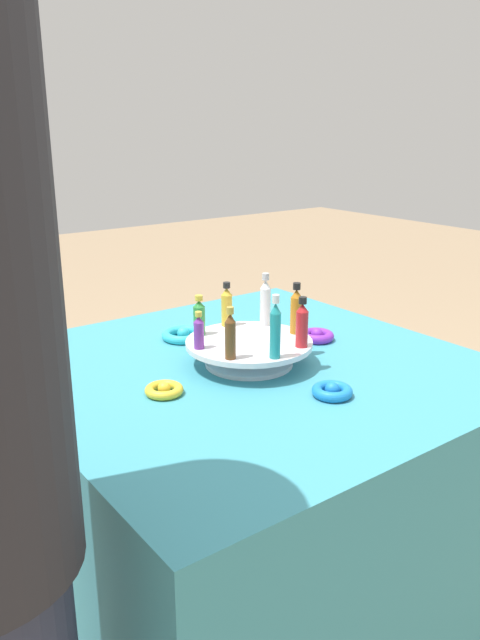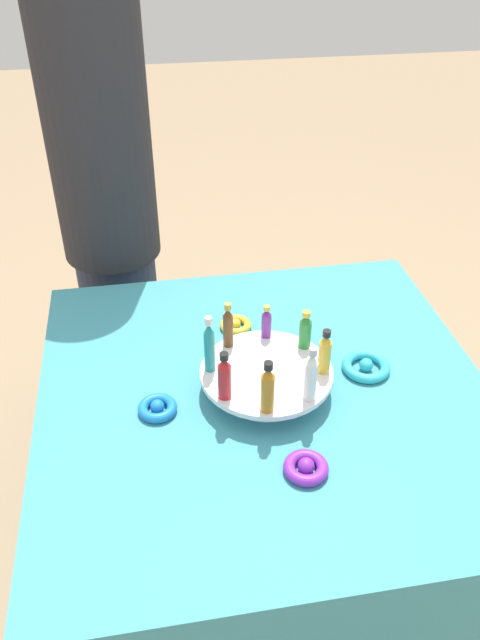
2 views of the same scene
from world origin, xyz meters
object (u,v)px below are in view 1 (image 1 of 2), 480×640
object	(u,v)px
bottle_purple	(199,332)
ribbon_bow_blue	(332,391)
display_stand	(249,349)
ribbon_bow_purple	(317,336)
bottle_teal	(275,329)
bottle_clear	(265,301)
bottle_amber	(296,310)
bottle_gold	(227,306)
ribbon_bow_gold	(164,390)
bottle_green	(199,317)
bottle_brown	(230,335)
ribbon_bow_teal	(183,335)
bottle_red	(302,324)

from	to	relation	value
bottle_purple	ribbon_bow_blue	world-z (taller)	bottle_purple
bottle_purple	ribbon_bow_blue	distance (m)	0.32
display_stand	ribbon_bow_purple	distance (m)	0.24
bottle_teal	ribbon_bow_purple	world-z (taller)	bottle_teal
bottle_clear	bottle_amber	distance (m)	0.09
bottle_gold	ribbon_bow_gold	xyz separation A→B (m)	(-0.26, -0.15, -0.10)
bottle_amber	bottle_green	bearing A→B (deg)	146.35
bottle_green	bottle_purple	xyz separation A→B (m)	(-0.05, -0.08, -0.01)
bottle_brown	ribbon_bow_gold	size ratio (longest dim) A/B	1.42
ribbon_bow_teal	bottle_gold	bearing A→B (deg)	-66.68
bottle_gold	display_stand	bearing A→B (deg)	-101.15
ribbon_bow_blue	ribbon_bow_gold	size ratio (longest dim) A/B	1.05
bottle_red	ribbon_bow_blue	distance (m)	0.18
bottle_teal	bottle_amber	distance (m)	0.17
bottle_purple	ribbon_bow_teal	xyz separation A→B (m)	(0.09, 0.22, -0.09)
bottle_clear	bottle_green	world-z (taller)	bottle_clear
bottle_purple	display_stand	bearing A→B (deg)	-11.15
bottle_purple	ribbon_bow_purple	world-z (taller)	bottle_purple
bottle_red	ribbon_bow_teal	distance (m)	0.37
bottle_brown	bottle_clear	bearing A→B (deg)	33.85
display_stand	bottle_red	distance (m)	0.14
bottle_clear	bottle_brown	size ratio (longest dim) A/B	1.15
bottle_clear	bottle_brown	world-z (taller)	bottle_clear
bottle_red	ribbon_bow_teal	size ratio (longest dim) A/B	1.03
display_stand	bottle_gold	size ratio (longest dim) A/B	2.67
bottle_clear	ribbon_bow_teal	size ratio (longest dim) A/B	1.17
bottle_red	ribbon_bow_gold	bearing A→B (deg)	166.68
bottle_teal	bottle_red	size ratio (longest dim) A/B	1.22
bottle_green	bottle_teal	world-z (taller)	bottle_teal
ribbon_bow_teal	bottle_purple	bearing A→B (deg)	-112.87
display_stand	bottle_amber	bearing A→B (deg)	-11.15
bottle_amber	ribbon_bow_purple	size ratio (longest dim) A/B	1.39
bottle_clear	bottle_red	world-z (taller)	bottle_clear
ribbon_bow_purple	bottle_amber	bearing A→B (deg)	-156.68
bottle_teal	bottle_red	bearing A→B (deg)	11.35
display_stand	ribbon_bow_teal	bearing A→B (deg)	96.73
bottle_brown	bottle_teal	world-z (taller)	bottle_teal
ribbon_bow_blue	bottle_amber	bearing A→B (deg)	67.13
ribbon_bow_blue	bottle_gold	bearing A→B (deg)	90.76
ribbon_bow_gold	bottle_amber	bearing A→B (deg)	0.76
bottle_purple	bottle_red	world-z (taller)	bottle_red
bottle_red	ribbon_bow_purple	world-z (taller)	bottle_red
bottle_green	bottle_gold	bearing A→B (deg)	11.35
bottle_gold	ribbon_bow_teal	world-z (taller)	bottle_gold
bottle_brown	bottle_amber	world-z (taller)	bottle_amber
bottle_gold	bottle_amber	xyz separation A→B (m)	(0.10, -0.14, 0.01)
bottle_red	bottle_teal	bearing A→B (deg)	-168.65
bottle_purple	ribbon_bow_blue	xyz separation A→B (m)	(0.15, -0.26, -0.09)
bottle_teal	ribbon_bow_gold	size ratio (longest dim) A/B	1.73
bottle_red	bottle_green	bearing A→B (deg)	123.85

